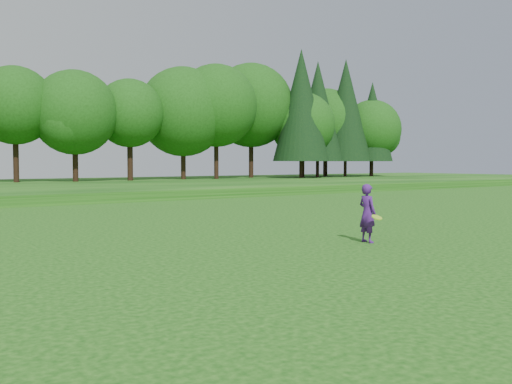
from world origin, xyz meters
TOP-DOWN VIEW (x-y plane):
  - ground at (0.00, 0.00)m, footprint 140.00×140.00m
  - walking_path at (0.00, 20.00)m, footprint 130.00×1.60m
  - woman at (2.87, -0.19)m, footprint 0.57×0.99m

SIDE VIEW (x-z plane):
  - ground at x=0.00m, z-range 0.00..0.00m
  - walking_path at x=0.00m, z-range 0.00..0.04m
  - woman at x=2.87m, z-range 0.00..1.67m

